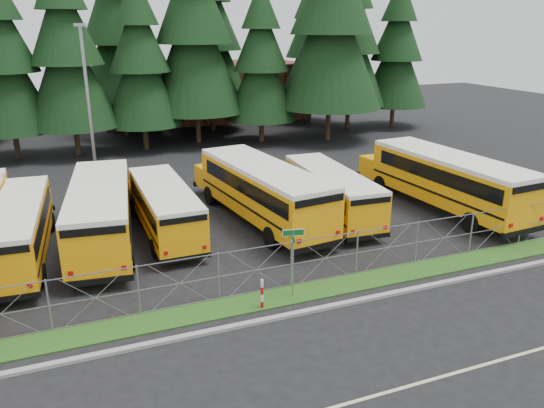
{
  "coord_description": "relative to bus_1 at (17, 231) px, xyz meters",
  "views": [
    {
      "loc": [
        -8.8,
        -18.62,
        10.1
      ],
      "look_at": [
        0.15,
        4.0,
        1.82
      ],
      "focal_mm": 35.0,
      "sensor_mm": 36.0,
      "label": 1
    }
  ],
  "objects": [
    {
      "name": "conifer_4",
      "position": [
        8.81,
        20.54,
        5.72
      ],
      "size": [
        6.42,
        6.42,
        14.2
      ],
      "primitive_type": null,
      "color": "black",
      "rests_on": "ground"
    },
    {
      "name": "light_standard",
      "position": [
        4.07,
        10.36,
        4.12
      ],
      "size": [
        0.7,
        0.35,
        10.14
      ],
      "color": "gray",
      "rests_on": "ground"
    },
    {
      "name": "conifer_11",
      "position": [
        7.99,
        27.2,
        7.85
      ],
      "size": [
        8.35,
        8.35,
        18.47
      ],
      "primitive_type": null,
      "color": "black",
      "rests_on": "ground"
    },
    {
      "name": "conifer_13",
      "position": [
        27.4,
        27.47,
        6.14
      ],
      "size": [
        6.8,
        6.8,
        15.04
      ],
      "primitive_type": null,
      "color": "black",
      "rests_on": "ground"
    },
    {
      "name": "bus_2",
      "position": [
        3.66,
        0.58,
        0.14
      ],
      "size": [
        4.06,
        11.81,
        3.03
      ],
      "primitive_type": null,
      "rotation": [
        0.0,
        0.0,
        -0.12
      ],
      "color": "#F6AB07",
      "rests_on": "ground"
    },
    {
      "name": "grass_verge",
      "position": [
        11.29,
        -7.59,
        -1.35
      ],
      "size": [
        50.0,
        1.4,
        0.06
      ],
      "primitive_type": "cube",
      "color": "#1E4012",
      "rests_on": "ground"
    },
    {
      "name": "conifer_12",
      "position": [
        16.41,
        26.72,
        7.18
      ],
      "size": [
        7.74,
        7.74,
        17.13
      ],
      "primitive_type": null,
      "color": "black",
      "rests_on": "ground"
    },
    {
      "name": "bus_3",
      "position": [
        6.66,
        0.85,
        -0.09
      ],
      "size": [
        2.44,
        9.88,
        2.58
      ],
      "primitive_type": null,
      "rotation": [
        0.0,
        0.0,
        0.01
      ],
      "color": "#F6AB07",
      "rests_on": "ground"
    },
    {
      "name": "striped_bollard",
      "position": [
        8.58,
        -8.09,
        -0.78
      ],
      "size": [
        0.11,
        0.11,
        1.2
      ],
      "primitive_type": "cylinder",
      "color": "#B20C0C",
      "rests_on": "ground"
    },
    {
      "name": "conifer_9",
      "position": [
        34.26,
        21.97,
        5.97
      ],
      "size": [
        6.64,
        6.64,
        14.69
      ],
      "primitive_type": null,
      "color": "black",
      "rests_on": "ground"
    },
    {
      "name": "bus_east",
      "position": [
        22.15,
        -1.27,
        0.23
      ],
      "size": [
        3.79,
        12.47,
        3.22
      ],
      "primitive_type": null,
      "rotation": [
        0.0,
        0.0,
        0.07
      ],
      "color": "#F6AB07",
      "rests_on": "ground"
    },
    {
      "name": "bus_5",
      "position": [
        11.77,
        0.65,
        0.21
      ],
      "size": [
        4.42,
        12.41,
        3.18
      ],
      "primitive_type": null,
      "rotation": [
        0.0,
        0.0,
        0.13
      ],
      "color": "#F6AB07",
      "rests_on": "ground"
    },
    {
      "name": "chainlink_fence",
      "position": [
        11.29,
        -6.89,
        -0.38
      ],
      "size": [
        44.0,
        0.1,
        2.0
      ],
      "primitive_type": null,
      "color": "gray",
      "rests_on": "ground"
    },
    {
      "name": "bus_6",
      "position": [
        15.56,
        0.08,
        -0.06
      ],
      "size": [
        2.88,
        10.14,
        2.63
      ],
      "primitive_type": null,
      "rotation": [
        0.0,
        0.0,
        -0.05
      ],
      "color": "#F6AB07",
      "rests_on": "ground"
    },
    {
      "name": "curb",
      "position": [
        11.29,
        -8.99,
        -1.32
      ],
      "size": [
        50.0,
        0.25,
        0.12
      ],
      "primitive_type": "cube",
      "color": "gray",
      "rests_on": "ground"
    },
    {
      "name": "road_lane_line",
      "position": [
        11.29,
        -13.89,
        -1.37
      ],
      "size": [
        50.0,
        0.12,
        0.01
      ],
      "primitive_type": "cube",
      "color": "beige",
      "rests_on": "ground"
    },
    {
      "name": "bus_1",
      "position": [
        0.0,
        0.0,
        0.0
      ],
      "size": [
        3.1,
        10.66,
        2.76
      ],
      "primitive_type": null,
      "rotation": [
        0.0,
        0.0,
        -0.06
      ],
      "color": "#F6AB07",
      "rests_on": "ground"
    },
    {
      "name": "street_sign",
      "position": [
        10.02,
        -7.64,
        0.65
      ],
      "size": [
        0.82,
        0.54,
        2.81
      ],
      "color": "gray",
      "rests_on": "ground"
    },
    {
      "name": "conifer_3",
      "position": [
        3.34,
        20.48,
        6.51
      ],
      "size": [
        7.14,
        7.14,
        15.78
      ],
      "primitive_type": null,
      "color": "black",
      "rests_on": "ground"
    },
    {
      "name": "conifer_7",
      "position": [
        24.88,
        18.25,
        8.84
      ],
      "size": [
        9.25,
        9.25,
        20.45
      ],
      "primitive_type": null,
      "color": "black",
      "rests_on": "ground"
    },
    {
      "name": "conifer_2",
      "position": [
        -1.16,
        21.0,
        5.98
      ],
      "size": [
        6.66,
        6.66,
        14.72
      ],
      "primitive_type": null,
      "color": "black",
      "rests_on": "ground"
    },
    {
      "name": "conifer_6",
      "position": [
        18.96,
        19.72,
        5.51
      ],
      "size": [
        6.23,
        6.23,
        13.78
      ],
      "primitive_type": null,
      "color": "black",
      "rests_on": "ground"
    },
    {
      "name": "ground",
      "position": [
        11.29,
        -5.89,
        -1.38
      ],
      "size": [
        120.0,
        120.0,
        0.0
      ],
      "primitive_type": "plane",
      "color": "black",
      "rests_on": "ground"
    },
    {
      "name": "conifer_5",
      "position": [
        13.61,
        21.52,
        8.05
      ],
      "size": [
        8.53,
        8.53,
        18.86
      ],
      "primitive_type": null,
      "color": "black",
      "rests_on": "ground"
    },
    {
      "name": "conifer_8",
      "position": [
        29.38,
        22.64,
        6.78
      ],
      "size": [
        7.38,
        7.38,
        16.32
      ],
      "primitive_type": null,
      "color": "black",
      "rests_on": "ground"
    },
    {
      "name": "brick_building",
      "position": [
        17.29,
        34.11,
        1.62
      ],
      "size": [
        22.0,
        10.0,
        6.0
      ],
      "primitive_type": "cube",
      "color": "maroon",
      "rests_on": "ground"
    }
  ]
}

